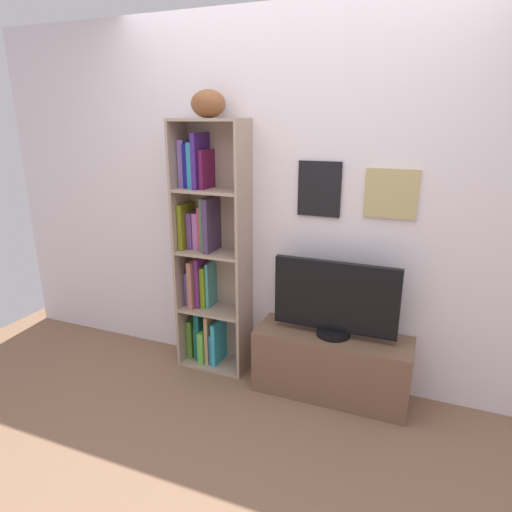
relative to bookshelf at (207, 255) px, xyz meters
The scene contains 6 objects.
ground 1.46m from the bookshelf, 59.09° to the right, with size 5.20×5.20×0.04m, color brown.
back_wall 0.72m from the bookshelf, 12.42° to the left, with size 4.80×0.08×2.48m.
bookshelf is the anchor object (origin of this frame).
football 1.04m from the bookshelf, 27.59° to the right, with size 0.25×0.18×0.18m, color brown.
tv_stand 1.15m from the bookshelf, ahead, with size 1.02×0.36×0.44m.
television 0.97m from the bookshelf, ahead, with size 0.80×0.22×0.50m.
Camera 1 is at (0.88, -1.71, 1.79)m, focal length 31.19 mm.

